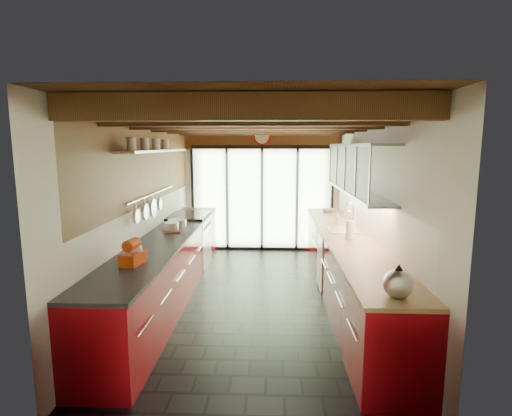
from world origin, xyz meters
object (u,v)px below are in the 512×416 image
(kettle, at_px, (398,282))
(stand_mixer, at_px, (133,254))
(paper_towel, at_px, (350,230))
(bowl, at_px, (327,210))
(soap_bottle, at_px, (337,218))

(kettle, bearing_deg, stand_mixer, 161.76)
(paper_towel, bearing_deg, bowl, 90.00)
(stand_mixer, bearing_deg, soap_bottle, 42.93)
(kettle, relative_size, bowl, 1.45)
(kettle, distance_m, bowl, 4.33)
(kettle, distance_m, paper_towel, 2.10)
(bowl, bearing_deg, paper_towel, -90.00)
(stand_mixer, xyz_separation_m, paper_towel, (2.54, 1.26, 0.01))
(kettle, relative_size, soap_bottle, 1.94)
(soap_bottle, distance_m, bowl, 1.13)
(kettle, relative_size, paper_towel, 1.15)
(bowl, bearing_deg, soap_bottle, -90.00)
(kettle, height_order, paper_towel, paper_towel)
(stand_mixer, relative_size, bowl, 1.42)
(stand_mixer, relative_size, kettle, 0.98)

